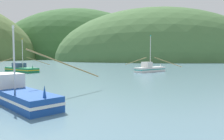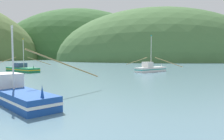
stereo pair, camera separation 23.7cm
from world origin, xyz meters
The scene contains 5 objects.
hill_mid_left centered at (46.07, 149.51, 0.00)m, with size 143.07×114.45×71.09m, color #47703D.
hill_far_center centered at (-14.67, 247.10, 0.00)m, with size 177.72×142.18×109.49m, color #386633.
fishing_boat_blue centered at (-7.63, 17.82, 0.64)m, with size 12.63×10.09×5.31m.
fishing_boat_white centered at (9.93, 43.88, 0.66)m, with size 8.32×11.52×7.37m.
fishing_boat_green centered at (-15.91, 46.45, 0.61)m, with size 9.67×9.63×6.67m.
Camera 2 is at (-1.80, 2.02, 3.22)m, focal length 34.16 mm.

